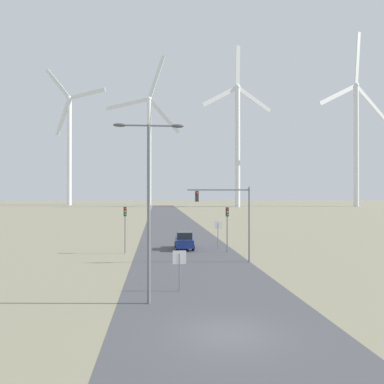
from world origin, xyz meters
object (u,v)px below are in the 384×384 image
streetlamp (149,189)px  wind_turbine_center (149,140)px  traffic_light_post_near_left (125,219)px  traffic_light_mast_overhead (228,208)px  stop_sign_far (218,229)px  stop_sign_near (179,263)px  car_approaching (184,240)px  wind_turbine_far_right (356,132)px  wind_turbine_right (237,135)px  traffic_light_post_near_right (227,219)px  wind_turbine_left (69,140)px

streetlamp → wind_turbine_center: wind_turbine_center is taller
traffic_light_post_near_left → wind_turbine_center: size_ratio=0.06×
traffic_light_mast_overhead → stop_sign_far: bearing=86.7°
stop_sign_near → car_approaching: stop_sign_near is taller
wind_turbine_center → wind_turbine_far_right: 98.43m
stop_sign_far → wind_turbine_right: size_ratio=0.04×
traffic_light_mast_overhead → traffic_light_post_near_left: bearing=148.2°
wind_turbine_center → streetlamp: bearing=-88.8°
stop_sign_near → traffic_light_mast_overhead: size_ratio=0.38×
wind_turbine_right → traffic_light_post_near_left: bearing=-107.2°
traffic_light_post_near_right → car_approaching: bearing=150.4°
streetlamp → traffic_light_post_near_right: size_ratio=2.14×
stop_sign_near → traffic_light_post_near_left: bearing=106.9°
wind_turbine_right → traffic_light_post_near_right: bearing=-102.8°
traffic_light_post_near_left → wind_turbine_far_right: size_ratio=0.06×
stop_sign_far → traffic_light_post_near_left: (-9.56, -2.51, 1.28)m
traffic_light_post_near_right → wind_turbine_right: (27.86, 122.68, 28.03)m
traffic_light_post_near_right → car_approaching: (-4.12, 2.34, -2.33)m
stop_sign_far → traffic_light_post_near_right: (0.50, -2.61, 1.22)m
stop_sign_near → wind_turbine_center: (-5.32, 169.76, 31.56)m
traffic_light_post_near_right → car_approaching: traffic_light_post_near_right is taller
stop_sign_far → wind_turbine_right: wind_turbine_right is taller
car_approaching → streetlamp: bearing=-99.7°
traffic_light_mast_overhead → wind_turbine_right: size_ratio=0.09×
traffic_light_post_near_left → wind_turbine_center: wind_turbine_center is taller
stop_sign_far → traffic_light_mast_overhead: bearing=-93.3°
car_approaching → wind_turbine_center: bearing=92.6°
car_approaching → wind_turbine_center: size_ratio=0.05×
car_approaching → wind_turbine_center: (-6.84, 152.99, 32.34)m
stop_sign_near → traffic_light_post_near_right: traffic_light_post_near_right is taller
streetlamp → traffic_light_mast_overhead: 13.03m
streetlamp → stop_sign_far: size_ratio=3.30×
wind_turbine_left → car_approaching: bearing=-73.0°
traffic_light_post_near_right → traffic_light_mast_overhead: 5.78m
car_approaching → wind_turbine_right: size_ratio=0.06×
streetlamp → traffic_light_post_near_left: (-2.65, 16.87, -2.76)m
stop_sign_far → car_approaching: size_ratio=0.70×
traffic_light_post_near_left → car_approaching: bearing=20.7°
wind_turbine_center → traffic_light_post_near_left: bearing=-89.7°
wind_turbine_left → traffic_light_post_near_left: bearing=-75.3°
stop_sign_far → traffic_light_mast_overhead: (-0.47, -8.15, 2.58)m
car_approaching → traffic_light_post_near_left: bearing=-159.3°
traffic_light_post_near_right → wind_turbine_right: wind_turbine_right is taller
traffic_light_post_near_left → wind_turbine_left: bearing=104.7°
stop_sign_near → wind_turbine_right: 144.21m
traffic_light_post_near_left → car_approaching: traffic_light_post_near_left is taller
car_approaching → wind_turbine_right: wind_turbine_right is taller
wind_turbine_center → traffic_light_post_near_right: bearing=-86.0°
car_approaching → wind_turbine_left: 160.09m
wind_turbine_left → wind_turbine_center: size_ratio=0.90×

